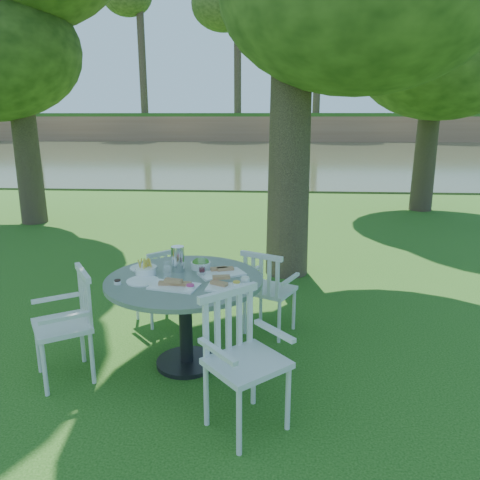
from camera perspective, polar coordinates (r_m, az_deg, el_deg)
ground at (r=5.46m, az=-0.15°, el=-9.20°), size 140.00×140.00×0.00m
table at (r=4.22m, az=-6.75°, el=-6.73°), size 1.39×1.39×0.84m
chair_ne at (r=4.82m, az=3.17°, el=-5.69°), size 0.60×0.59×0.91m
chair_nw at (r=5.18m, az=-9.51°, el=-4.84°), size 0.59×0.58×0.85m
chair_sw at (r=4.32m, az=-19.72°, el=-8.72°), size 0.64×0.65×0.96m
chair_se at (r=3.48m, az=-0.20°, el=-13.11°), size 0.70×0.69×1.01m
tableware at (r=4.22m, az=-7.25°, el=-3.77°), size 1.18×0.76×0.24m
river at (r=28.06m, az=3.29°, el=10.28°), size 100.00×28.00×0.12m
far_bank at (r=46.36m, az=4.13°, el=21.04°), size 100.00×18.00×15.20m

